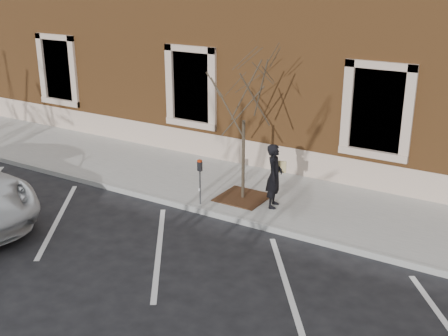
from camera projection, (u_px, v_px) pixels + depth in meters
The scene contains 9 objects.
ground at pixel (212, 215), 14.37m from camera, with size 120.00×120.00×0.00m, color #28282B.
sidewalk_near at pixel (245, 191), 15.75m from camera, with size 40.00×3.50×0.15m, color #B5B2AA.
curb_near at pixel (211, 213), 14.30m from camera, with size 40.00×0.12×0.15m, color #9E9E99.
parking_stripes at pixel (159, 250), 12.60m from camera, with size 28.00×4.40×0.01m, color silver, non-canonical shape.
building_civic at pixel (333, 29), 19.23m from camera, with size 40.00×8.62×8.00m.
man at pixel (274, 176), 14.25m from camera, with size 0.61×0.40×1.68m, color black.
parking_meter at pixel (200, 174), 14.37m from camera, with size 0.11×0.09×1.22m.
tree_grate at pixel (243, 197), 15.04m from camera, with size 1.24×1.24×0.03m, color #462416.
sapling at pixel (244, 98), 14.12m from camera, with size 2.35×2.35×3.91m.
Camera 1 is at (7.13, -11.02, 5.98)m, focal length 45.00 mm.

